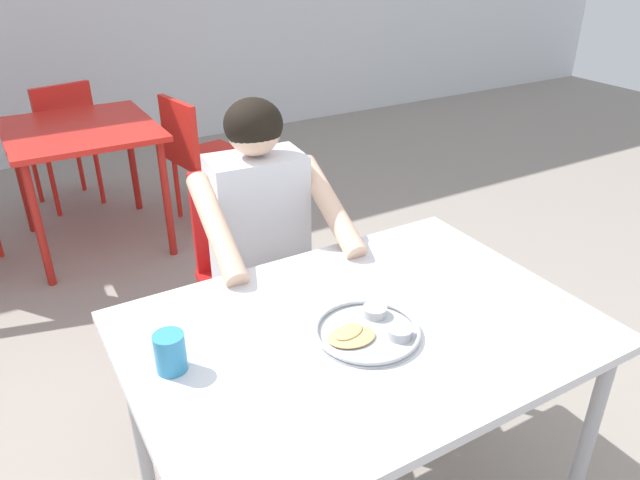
# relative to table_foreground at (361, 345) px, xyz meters

# --- Properties ---
(table_foreground) EXTENTS (1.26, 0.89, 0.73)m
(table_foreground) POSITION_rel_table_foreground_xyz_m (0.00, 0.00, 0.00)
(table_foreground) COLOR silver
(table_foreground) RESTS_ON ground
(thali_tray) EXTENTS (0.29, 0.29, 0.03)m
(thali_tray) POSITION_rel_table_foreground_xyz_m (-0.00, -0.04, 0.08)
(thali_tray) COLOR #B7BABF
(thali_tray) RESTS_ON table_foreground
(drinking_cup) EXTENTS (0.08, 0.08, 0.10)m
(drinking_cup) POSITION_rel_table_foreground_xyz_m (-0.50, 0.09, 0.12)
(drinking_cup) COLOR #338CBF
(drinking_cup) RESTS_ON table_foreground
(chair_foreground) EXTENTS (0.43, 0.46, 0.87)m
(chair_foreground) POSITION_rel_table_foreground_xyz_m (0.04, 0.86, -0.17)
(chair_foreground) COLOR red
(chair_foreground) RESTS_ON ground
(diner_foreground) EXTENTS (0.53, 0.58, 1.20)m
(diner_foreground) POSITION_rel_table_foreground_xyz_m (0.02, 0.64, 0.05)
(diner_foreground) COLOR black
(diner_foreground) RESTS_ON ground
(table_background_red) EXTENTS (0.79, 0.86, 0.72)m
(table_background_red) POSITION_rel_table_foreground_xyz_m (-0.31, 2.36, -0.03)
(table_background_red) COLOR red
(table_background_red) RESTS_ON ground
(chair_red_right) EXTENTS (0.48, 0.48, 0.81)m
(chair_red_right) POSITION_rel_table_foreground_xyz_m (0.35, 2.32, -0.19)
(chair_red_right) COLOR red
(chair_red_right) RESTS_ON ground
(chair_red_far) EXTENTS (0.47, 0.47, 0.85)m
(chair_red_far) POSITION_rel_table_foreground_xyz_m (-0.33, 2.99, -0.18)
(chair_red_far) COLOR red
(chair_red_far) RESTS_ON ground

